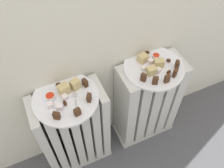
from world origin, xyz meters
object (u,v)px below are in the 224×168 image
at_px(plate_right, 154,67).
at_px(jam_bowl_left, 50,97).
at_px(radiator_right, 147,103).
at_px(plate_left, 66,98).
at_px(jam_bowl_right, 156,57).
at_px(fork, 76,102).
at_px(radiator_left, 74,131).

bearing_deg(plate_right, jam_bowl_left, 177.38).
relative_size(radiator_right, plate_left, 2.01).
relative_size(radiator_right, plate_right, 2.01).
xyz_separation_m(plate_left, jam_bowl_right, (0.47, 0.04, 0.02)).
xyz_separation_m(plate_right, jam_bowl_right, (0.03, 0.04, 0.02)).
distance_m(plate_left, fork, 0.05).
xyz_separation_m(jam_bowl_left, jam_bowl_right, (0.53, 0.02, 0.00)).
bearing_deg(plate_left, jam_bowl_left, 158.82).
distance_m(radiator_left, plate_left, 0.30).
relative_size(radiator_right, jam_bowl_left, 13.25).
xyz_separation_m(plate_left, fork, (0.03, -0.04, 0.01)).
bearing_deg(radiator_right, jam_bowl_left, 177.38).
distance_m(jam_bowl_left, fork, 0.11).
xyz_separation_m(radiator_right, fork, (-0.41, -0.04, 0.31)).
distance_m(radiator_left, plate_right, 0.53).
bearing_deg(jam_bowl_right, radiator_left, -174.75).
bearing_deg(jam_bowl_right, radiator_right, -128.16).
height_order(radiator_right, plate_right, plate_right).
bearing_deg(jam_bowl_left, radiator_right, -2.62).
distance_m(plate_left, jam_bowl_left, 0.07).
bearing_deg(fork, jam_bowl_left, 145.53).
bearing_deg(fork, radiator_left, 129.33).
bearing_deg(radiator_right, plate_left, 180.00).
bearing_deg(radiator_right, radiator_left, -180.00).
height_order(plate_left, jam_bowl_right, jam_bowl_right).
relative_size(radiator_left, plate_right, 2.01).
height_order(radiator_right, jam_bowl_left, jam_bowl_left).
relative_size(plate_right, jam_bowl_right, 7.55).
height_order(radiator_left, jam_bowl_left, jam_bowl_left).
relative_size(jam_bowl_right, fork, 0.36).
bearing_deg(fork, radiator_right, 5.64).
xyz_separation_m(radiator_left, plate_left, (-0.00, 0.00, 0.30)).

